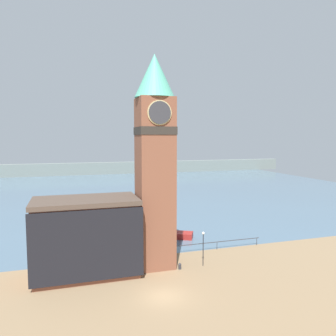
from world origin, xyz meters
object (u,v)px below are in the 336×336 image
pier_building (86,237)px  mooring_bollard_near (180,266)px  clock_tower (155,156)px  lamp_post (203,242)px  boat_near (170,233)px

pier_building → mooring_bollard_near: pier_building is taller
clock_tower → mooring_bollard_near: clock_tower is taller
mooring_bollard_near → lamp_post: bearing=3.0°
pier_building → mooring_bollard_near: 11.25m
lamp_post → clock_tower: bearing=161.6°
boat_near → pier_building: bearing=-114.1°
boat_near → mooring_bollard_near: boat_near is taller
clock_tower → boat_near: clock_tower is taller
clock_tower → pier_building: (-7.98, -0.27, -8.80)m
lamp_post → mooring_bollard_near: bearing=-177.0°
pier_building → lamp_post: 13.56m
pier_building → boat_near: (12.97, 10.29, -3.62)m
pier_building → mooring_bollard_near: (10.40, -1.69, -3.93)m
mooring_bollard_near → lamp_post: 3.90m
lamp_post → boat_near: bearing=92.1°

